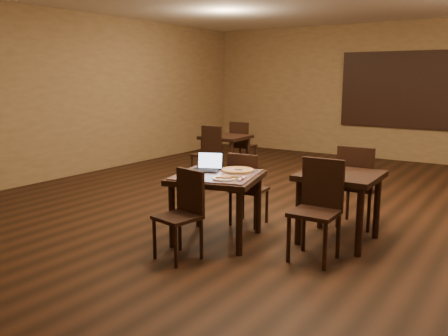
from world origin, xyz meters
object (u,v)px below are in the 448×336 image
Objects in this scene: other_table_b_chair_near at (208,150)px; other_table_b_chair_far at (241,143)px; chair_main_near at (183,209)px; other_table_c_chair_near at (318,203)px; tiled_table at (217,183)px; chair_main_far at (246,185)px; pizza_pan at (238,171)px; other_table_c at (340,185)px; laptop at (208,166)px; other_table_b at (226,142)px; other_table_c_chair_far at (357,182)px.

other_table_b_chair_far is (0.01, 1.11, 0.00)m from other_table_b_chair_near.
other_table_c_chair_near is at bearing 43.81° from chair_main_near.
tiled_table is at bearing 115.83° from other_table_b_chair_far.
other_table_c_chair_near is (1.15, -0.50, 0.06)m from chair_main_far.
other_table_c_chair_near is (1.03, -0.12, -0.19)m from pizza_pan.
tiled_table is 1.18× the size of other_table_b_chair_near.
other_table_c is (3.13, -1.87, 0.11)m from other_table_b_chair_near.
laptop is (-0.21, -0.52, 0.30)m from chair_main_far.
other_table_b_chair_near is at bearing 132.42° from chair_main_near.
chair_main_near reaches higher than pizza_pan.
other_table_b is (-1.77, 3.04, -0.20)m from laptop.
other_table_b is at bearing 134.50° from other_table_c_chair_near.
pizza_pan is 0.42× the size of other_table_c.
chair_main_far is 1.34m from other_table_c_chair_far.
other_table_c is at bearing -179.63° from chair_main_far.
laptop reaches higher than other_table_b.
tiled_table is 1.11× the size of other_table_c_chair_near.
other_table_c is (1.04, 0.47, -0.12)m from pizza_pan.
other_table_c_chair_far is at bearing 69.94° from chair_main_near.
other_table_b is 0.56m from other_table_b_chair_far.
other_table_b_chair_near is at bearing -49.11° from chair_main_far.
chair_main_near is at bearing -131.99° from other_table_c.
laptop is (-0.21, 0.72, 0.31)m from chair_main_near.
chair_main_near is 3.77m from other_table_b_chair_near.
tiled_table is 0.64m from chair_main_far.
other_table_b_chair_far is 3.93m from other_table_c_chair_far.
other_table_c is at bearing -33.03° from other_table_b_chair_near.
other_table_b is at bearing 125.75° from pizza_pan.
other_table_b_chair_near is (-1.97, 2.58, -0.12)m from tiled_table.
chair_main_near is at bearing 57.83° from other_table_c_chair_far.
other_table_b is 3.96m from other_table_c.
chair_main_far is 1.12× the size of other_table_b.
pizza_pan is at bearing 172.05° from other_table_c_chair_near.
other_table_b_chair_far is at bearing 134.82° from other_table_c.
tiled_table is at bearing 46.92° from other_table_c_chair_far.
chair_main_near is 0.89× the size of other_table_c_chair_near.
chair_main_near is 1.36m from other_table_c_chair_near.
other_table_c_chair_near is 1.18m from other_table_c_chair_far.
chair_main_near is 0.98× the size of chair_main_far.
other_table_c is at bearing 24.57° from pizza_pan.
other_table_b is (-2.09, 2.90, -0.15)m from pizza_pan.
other_table_b_chair_near is at bearing 112.54° from tiled_table.
other_table_c_chair_far reaches higher than chair_main_far.
chair_main_far reaches higher than chair_main_near.
pizza_pan is at bearing 48.64° from tiled_table.
laptop is at bearing 113.96° from other_table_b_chair_far.
other_table_c_chair_near is at bearing -46.19° from other_table_b.
laptop is 1.01× the size of pizza_pan.
other_table_c_chair_near reaches higher than other_table_b_chair_near.
chair_main_near is 1.76m from other_table_c.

